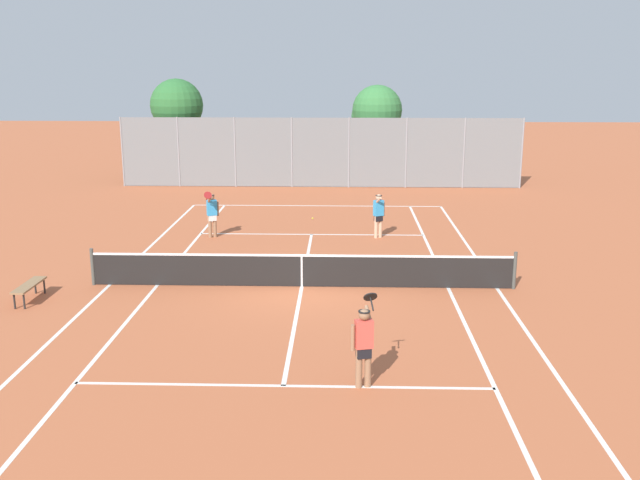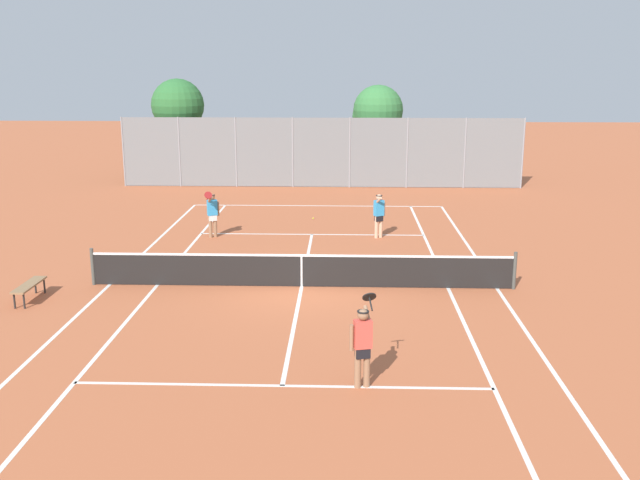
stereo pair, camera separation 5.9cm
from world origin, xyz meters
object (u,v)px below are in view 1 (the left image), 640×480
(courtside_bench, at_px, (29,286))
(tree_behind_right, at_px, (375,112))
(player_far_left, at_px, (212,212))
(tennis_net, at_px, (302,270))
(loose_tennis_ball_0, at_px, (430,278))
(loose_tennis_ball_1, at_px, (313,218))
(player_near_side, at_px, (364,342))
(player_far_right, at_px, (379,213))
(tree_behind_left, at_px, (175,107))

(courtside_bench, height_order, tree_behind_right, tree_behind_right)
(player_far_left, bearing_deg, tennis_net, -58.49)
(tennis_net, distance_m, player_far_left, 6.85)
(loose_tennis_ball_0, bearing_deg, loose_tennis_ball_1, 114.80)
(player_near_side, xyz_separation_m, loose_tennis_ball_1, (-1.63, 15.46, -0.89))
(player_near_side, xyz_separation_m, tree_behind_right, (1.29, 25.91, 2.72))
(player_far_left, height_order, loose_tennis_ball_1, player_far_left)
(tree_behind_right, bearing_deg, player_far_right, -91.73)
(player_near_side, height_order, player_far_right, player_near_side)
(player_far_left, relative_size, courtside_bench, 1.18)
(loose_tennis_ball_1, height_order, tree_behind_left, tree_behind_left)
(courtside_bench, xyz_separation_m, tree_behind_right, (10.01, 21.00, 3.23))
(loose_tennis_ball_1, bearing_deg, loose_tennis_ball_0, -65.20)
(player_near_side, bearing_deg, courtside_bench, 150.60)
(player_far_left, distance_m, loose_tennis_ball_0, 8.86)
(player_far_right, bearing_deg, loose_tennis_ball_1, 128.92)
(player_far_right, relative_size, tree_behind_left, 0.30)
(tennis_net, height_order, player_far_right, player_far_right)
(loose_tennis_ball_0, height_order, tree_behind_left, tree_behind_left)
(player_far_right, xyz_separation_m, tree_behind_left, (-10.20, 12.84, 3.02))
(player_near_side, distance_m, loose_tennis_ball_1, 15.57)
(loose_tennis_ball_1, xyz_separation_m, tree_behind_right, (2.92, 10.45, 3.61))
(loose_tennis_ball_0, height_order, loose_tennis_ball_1, same)
(player_near_side, bearing_deg, player_far_left, 112.82)
(player_far_right, xyz_separation_m, loose_tennis_ball_0, (1.28, -5.09, -0.88))
(loose_tennis_ball_0, relative_size, tree_behind_left, 0.01)
(player_far_right, bearing_deg, player_far_left, -178.66)
(player_near_side, bearing_deg, player_far_right, 85.92)
(player_far_right, distance_m, tree_behind_right, 13.84)
(tennis_net, relative_size, loose_tennis_ball_0, 181.82)
(tree_behind_right, bearing_deg, player_far_left, -115.12)
(player_far_left, bearing_deg, tree_behind_right, 64.88)
(tennis_net, height_order, loose_tennis_ball_1, tennis_net)
(loose_tennis_ball_1, xyz_separation_m, tree_behind_left, (-7.69, 9.73, 3.90))
(player_near_side, distance_m, tree_behind_left, 27.02)
(tree_behind_right, bearing_deg, loose_tennis_ball_1, -105.62)
(player_far_left, relative_size, loose_tennis_ball_0, 26.88)
(player_far_right, distance_m, loose_tennis_ball_0, 5.32)
(loose_tennis_ball_0, relative_size, loose_tennis_ball_1, 1.00)
(player_far_left, height_order, loose_tennis_ball_0, player_far_left)
(player_far_right, xyz_separation_m, tree_behind_right, (0.41, 13.56, 2.73))
(player_near_side, relative_size, player_far_right, 1.11)
(player_far_left, xyz_separation_m, loose_tennis_ball_0, (7.29, -4.95, -0.89))
(loose_tennis_ball_0, relative_size, tree_behind_right, 0.01)
(tennis_net, height_order, tree_behind_right, tree_behind_right)
(player_near_side, height_order, courtside_bench, player_near_side)
(tennis_net, relative_size, player_near_side, 6.76)
(player_near_side, bearing_deg, tennis_net, 103.76)
(loose_tennis_ball_0, relative_size, courtside_bench, 0.04)
(courtside_bench, bearing_deg, loose_tennis_ball_1, 56.11)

